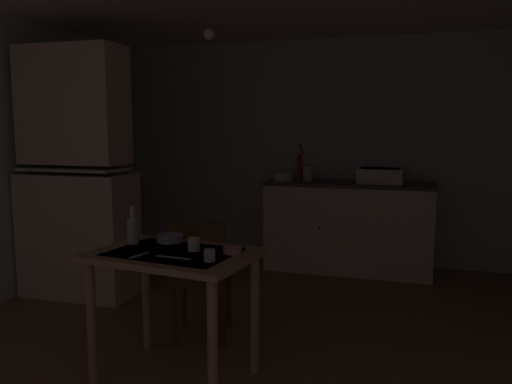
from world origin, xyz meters
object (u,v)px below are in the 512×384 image
Objects in this scene: hutch_cabinet at (76,182)px; serving_bowl_wide at (170,238)px; chair_far_side at (200,275)px; hand_pump at (300,164)px; dining_table at (174,274)px; mixing_bowl_counter at (283,176)px; glass_bottle at (133,229)px; sink_basin at (380,176)px; mug_tall at (210,255)px.

serving_bowl_wide is at bearing -34.28° from hutch_cabinet.
chair_far_side is at bearing -22.82° from hutch_cabinet.
hand_pump reaches higher than dining_table.
hand_pump is 0.23m from mixing_bowl_counter.
glass_bottle reaches higher than serving_bowl_wide.
serving_bowl_wide is (1.35, -0.92, -0.22)m from hutch_cabinet.
hutch_cabinet reaches higher than hand_pump.
hand_pump is at bearing 86.34° from dining_table.
sink_basin reaches higher than glass_bottle.
sink_basin is at bearing 30.94° from hutch_cabinet.
serving_bowl_wide is at bearing 138.88° from mug_tall.
mug_tall is at bearing -25.37° from dining_table.
mixing_bowl_counter is 2.62m from dining_table.
sink_basin is 2.42m from chair_far_side.
chair_far_side is 3.63× the size of glass_bottle.
mixing_bowl_counter is at bearing -177.14° from sink_basin.
dining_table is (1.49, -1.15, -0.38)m from hutch_cabinet.
chair_far_side is at bearing -96.63° from hand_pump.
chair_far_side is at bearing -117.43° from sink_basin.
sink_basin is 2.88m from mug_tall.
mixing_bowl_counter is (-0.16, -0.10, -0.12)m from hand_pump.
hand_pump is at bearing 78.95° from glass_bottle.
sink_basin is at bearing 75.26° from mug_tall.
mug_tall is at bearing -62.82° from chair_far_side.
glass_bottle is (-0.61, 0.25, 0.06)m from mug_tall.
dining_table is at bearing 154.63° from mug_tall.
hutch_cabinet is 2.27m from hand_pump.
mug_tall reaches higher than dining_table.
mixing_bowl_counter is 2.51m from glass_bottle.
mug_tall is (-0.73, -2.78, -0.19)m from sink_basin.
hand_pump reaches higher than mug_tall.
hutch_cabinet reaches higher than mixing_bowl_counter.
dining_table is at bearing -37.74° from hutch_cabinet.
hutch_cabinet reaches higher than chair_far_side.
glass_bottle is (1.16, -1.04, -0.15)m from hutch_cabinet.
mixing_bowl_counter is 0.85× the size of glass_bottle.
serving_bowl_wide is at bearing -93.59° from mixing_bowl_counter.
hand_pump is 0.39× the size of dining_table.
sink_basin is at bearing 62.12° from glass_bottle.
dining_table is (-1.01, -2.65, -0.36)m from sink_basin.
chair_far_side is (1.41, -0.59, -0.55)m from hutch_cabinet.
glass_bottle is at bearing -97.80° from mixing_bowl_counter.
sink_basin is 2.86m from dining_table.
hand_pump reaches higher than glass_bottle.
hand_pump is 2.84m from mug_tall.
glass_bottle is at bearing -101.05° from hand_pump.
dining_table is at bearing -82.22° from chair_far_side.
hand_pump is at bearing 176.91° from sink_basin.
mixing_bowl_counter is 2.75m from mug_tall.
sink_basin reaches higher than dining_table.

